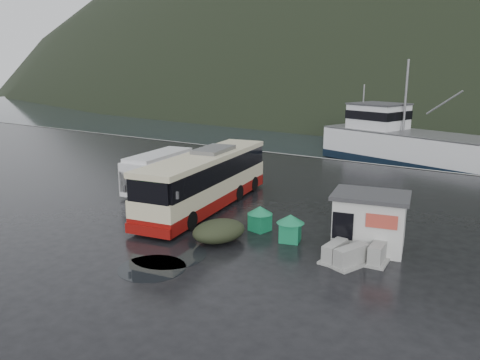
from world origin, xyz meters
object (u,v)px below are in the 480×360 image
Objects in this scene: jersey_barrier_b at (378,262)px; jersey_barrier_c at (334,260)px; white_van at (160,190)px; waste_bin_right at (290,241)px; coach_bus at (207,207)px; waste_bin_left at (260,230)px; dome_tent at (219,241)px; fishing_trawler at (429,154)px; jersey_barrier_a at (350,266)px; ticket_kiosk at (368,248)px.

jersey_barrier_b reaches higher than jersey_barrier_c.
white_van is 4.63× the size of waste_bin_right.
waste_bin_left is at bearing -30.63° from coach_bus.
white_van reaches higher than dome_tent.
dome_tent reaches higher than jersey_barrier_c.
fishing_trawler is (0.22, 28.89, 0.00)m from waste_bin_right.
dome_tent is 0.10× the size of fishing_trawler.
waste_bin_right is (6.95, -2.37, 0.00)m from coach_bus.
waste_bin_left is 28.47m from fishing_trawler.
jersey_barrier_b is at bearing 52.30° from jersey_barrier_a.
waste_bin_right is 4.36m from jersey_barrier_b.
ticket_kiosk reaches higher than dome_tent.
jersey_barrier_a is 30.26m from fishing_trawler.
waste_bin_left is 0.79× the size of jersey_barrier_c.
jersey_barrier_a is (5.56, -1.70, 0.00)m from waste_bin_left.
ticket_kiosk is at bearing 26.54° from dome_tent.
dome_tent is (9.25, -5.75, 0.00)m from white_van.
waste_bin_right is 0.77× the size of jersey_barrier_b.
coach_bus reaches higher than waste_bin_right.
ticket_kiosk is (5.51, 0.68, 0.00)m from waste_bin_left.
white_van reaches higher than jersey_barrier_a.
coach_bus is at bearing 161.58° from ticket_kiosk.
fishing_trawler is (7.17, 26.53, 0.00)m from coach_bus.
waste_bin_right is at bearing 161.38° from jersey_barrier_a.
white_van is 0.24× the size of fishing_trawler.
dome_tent is at bearing -165.59° from jersey_barrier_b.
jersey_barrier_b is 29.29m from fishing_trawler.
waste_bin_right reaches higher than dome_tent.
fishing_trawler is (-4.14, 29.00, 0.00)m from jersey_barrier_b.
ticket_kiosk reaches higher than jersey_barrier_b.
jersey_barrier_a is (0.06, -2.38, 0.00)m from ticket_kiosk.
waste_bin_right is at bearing 159.64° from jersey_barrier_c.
waste_bin_left is 6.43m from jersey_barrier_b.
dome_tent is 1.57× the size of jersey_barrier_a.
jersey_barrier_a is at bearing -12.54° from jersey_barrier_c.
waste_bin_left is at bearing 162.98° from jersey_barrier_a.
ticket_kiosk is 1.94× the size of jersey_barrier_a.
jersey_barrier_a is 1.05× the size of jersey_barrier_c.
white_van is at bearing 158.53° from ticket_kiosk.
jersey_barrier_c is 30.00m from fishing_trawler.
ticket_kiosk reaches higher than waste_bin_right.
fishing_trawler is (12.33, 25.10, 0.00)m from white_van.
fishing_trawler reaches higher than jersey_barrier_a.
waste_bin_right is 0.05× the size of fishing_trawler.
ticket_kiosk is (3.47, 1.20, 0.00)m from waste_bin_right.
jersey_barrier_a is at bearing -127.70° from jersey_barrier_b.
coach_bus is at bearing -24.94° from white_van.
fishing_trawler is at bearing 89.56° from waste_bin_right.
white_van is at bearing 162.07° from jersey_barrier_c.
jersey_barrier_c is at bearing -20.36° from waste_bin_right.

